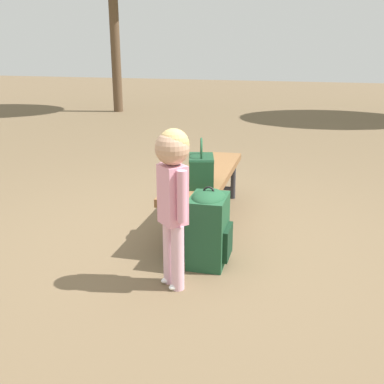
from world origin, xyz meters
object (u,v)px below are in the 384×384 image
at_px(child_standing, 173,184).
at_px(handbag, 201,169).
at_px(park_bench, 206,179).
at_px(backpack_large, 209,226).

bearing_deg(child_standing, handbag, -175.58).
bearing_deg(handbag, park_bench, -168.46).
distance_m(park_bench, backpack_large, 0.81).
xyz_separation_m(park_bench, child_standing, (1.13, 0.13, 0.28)).
xyz_separation_m(park_bench, backpack_large, (0.76, 0.25, -0.11)).
bearing_deg(backpack_large, handbag, -155.57).
height_order(park_bench, backpack_large, backpack_large).
bearing_deg(handbag, child_standing, 4.42).
bearing_deg(park_bench, child_standing, 6.79).
height_order(park_bench, child_standing, child_standing).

